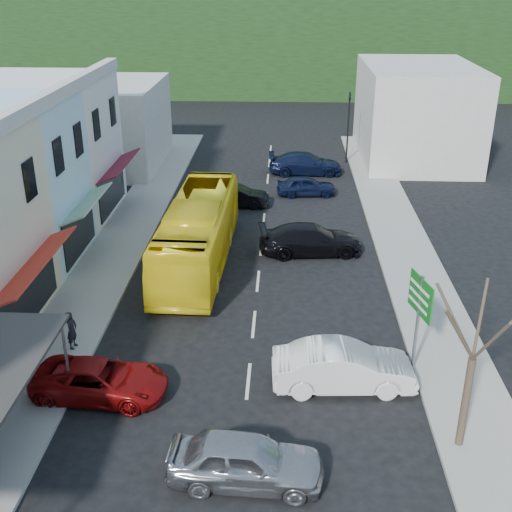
{
  "coord_description": "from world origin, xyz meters",
  "views": [
    {
      "loc": [
        1.15,
        -19.02,
        13.52
      ],
      "look_at": [
        0.0,
        6.0,
        2.2
      ],
      "focal_mm": 45.0,
      "sensor_mm": 36.0,
      "label": 1
    }
  ],
  "objects_px": {
    "bus": "(198,234)",
    "street_tree": "(473,359)",
    "direction_sign": "(417,326)",
    "car_silver": "(246,462)",
    "car_red": "(100,379)",
    "car_white": "(343,370)",
    "pedestrian_left": "(71,328)",
    "traffic_signal": "(348,128)"
  },
  "relations": [
    {
      "from": "car_white",
      "to": "car_red",
      "type": "distance_m",
      "value": 8.38
    },
    {
      "from": "direction_sign",
      "to": "car_red",
      "type": "bearing_deg",
      "value": 175.88
    },
    {
      "from": "pedestrian_left",
      "to": "street_tree",
      "type": "relative_size",
      "value": 0.26
    },
    {
      "from": "pedestrian_left",
      "to": "traffic_signal",
      "type": "bearing_deg",
      "value": -16.2
    },
    {
      "from": "car_white",
      "to": "traffic_signal",
      "type": "height_order",
      "value": "traffic_signal"
    },
    {
      "from": "car_white",
      "to": "street_tree",
      "type": "distance_m",
      "value": 5.14
    },
    {
      "from": "car_red",
      "to": "pedestrian_left",
      "type": "relative_size",
      "value": 2.71
    },
    {
      "from": "car_silver",
      "to": "street_tree",
      "type": "distance_m",
      "value": 7.15
    },
    {
      "from": "pedestrian_left",
      "to": "street_tree",
      "type": "xyz_separation_m",
      "value": [
        13.49,
        -4.86,
        2.23
      ]
    },
    {
      "from": "bus",
      "to": "traffic_signal",
      "type": "xyz_separation_m",
      "value": [
        8.83,
        18.47,
        1.09
      ]
    },
    {
      "from": "pedestrian_left",
      "to": "street_tree",
      "type": "height_order",
      "value": "street_tree"
    },
    {
      "from": "direction_sign",
      "to": "bus",
      "type": "bearing_deg",
      "value": 120.61
    },
    {
      "from": "bus",
      "to": "traffic_signal",
      "type": "distance_m",
      "value": 20.5
    },
    {
      "from": "car_red",
      "to": "car_silver",
      "type": "bearing_deg",
      "value": -121.38
    },
    {
      "from": "car_white",
      "to": "street_tree",
      "type": "xyz_separation_m",
      "value": [
        3.34,
        -2.99,
        2.53
      ]
    },
    {
      "from": "car_red",
      "to": "direction_sign",
      "type": "relative_size",
      "value": 1.18
    },
    {
      "from": "bus",
      "to": "car_silver",
      "type": "distance_m",
      "value": 15.16
    },
    {
      "from": "car_white",
      "to": "pedestrian_left",
      "type": "relative_size",
      "value": 2.59
    },
    {
      "from": "direction_sign",
      "to": "traffic_signal",
      "type": "height_order",
      "value": "traffic_signal"
    },
    {
      "from": "bus",
      "to": "street_tree",
      "type": "relative_size",
      "value": 1.79
    },
    {
      "from": "pedestrian_left",
      "to": "direction_sign",
      "type": "relative_size",
      "value": 0.43
    },
    {
      "from": "car_silver",
      "to": "bus",
      "type": "bearing_deg",
      "value": 15.31
    },
    {
      "from": "car_red",
      "to": "street_tree",
      "type": "relative_size",
      "value": 0.71
    },
    {
      "from": "bus",
      "to": "traffic_signal",
      "type": "bearing_deg",
      "value": 66.07
    },
    {
      "from": "car_white",
      "to": "car_silver",
      "type": "bearing_deg",
      "value": 143.11
    },
    {
      "from": "car_white",
      "to": "direction_sign",
      "type": "bearing_deg",
      "value": -72.25
    },
    {
      "from": "car_red",
      "to": "direction_sign",
      "type": "distance_m",
      "value": 11.17
    },
    {
      "from": "car_silver",
      "to": "car_white",
      "type": "distance_m",
      "value": 5.64
    },
    {
      "from": "direction_sign",
      "to": "car_white",
      "type": "bearing_deg",
      "value": -172.99
    },
    {
      "from": "car_silver",
      "to": "car_red",
      "type": "bearing_deg",
      "value": 56.89
    },
    {
      "from": "bus",
      "to": "pedestrian_left",
      "type": "bearing_deg",
      "value": -113.24
    },
    {
      "from": "traffic_signal",
      "to": "pedestrian_left",
      "type": "bearing_deg",
      "value": 68.62
    },
    {
      "from": "bus",
      "to": "car_red",
      "type": "distance_m",
      "value": 11.2
    },
    {
      "from": "car_white",
      "to": "street_tree",
      "type": "height_order",
      "value": "street_tree"
    },
    {
      "from": "car_red",
      "to": "car_white",
      "type": "bearing_deg",
      "value": -79.08
    },
    {
      "from": "bus",
      "to": "car_red",
      "type": "bearing_deg",
      "value": -98.58
    },
    {
      "from": "direction_sign",
      "to": "pedestrian_left",
      "type": "bearing_deg",
      "value": 162.08
    },
    {
      "from": "car_red",
      "to": "pedestrian_left",
      "type": "distance_m",
      "value": 3.34
    },
    {
      "from": "car_silver",
      "to": "car_white",
      "type": "relative_size",
      "value": 1.0
    },
    {
      "from": "bus",
      "to": "car_red",
      "type": "relative_size",
      "value": 2.52
    },
    {
      "from": "bus",
      "to": "car_silver",
      "type": "height_order",
      "value": "bus"
    },
    {
      "from": "car_red",
      "to": "pedestrian_left",
      "type": "xyz_separation_m",
      "value": [
        -1.83,
        2.78,
        0.3
      ]
    }
  ]
}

